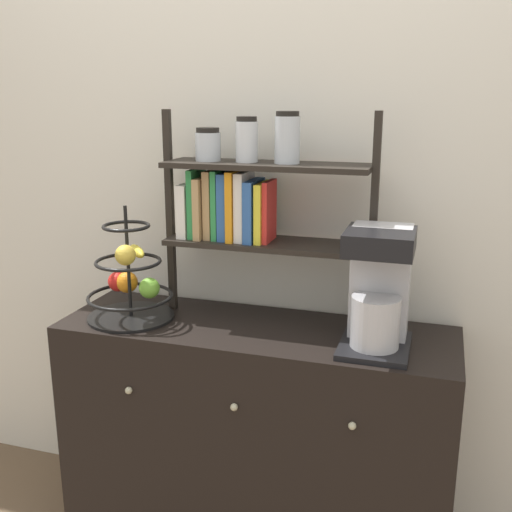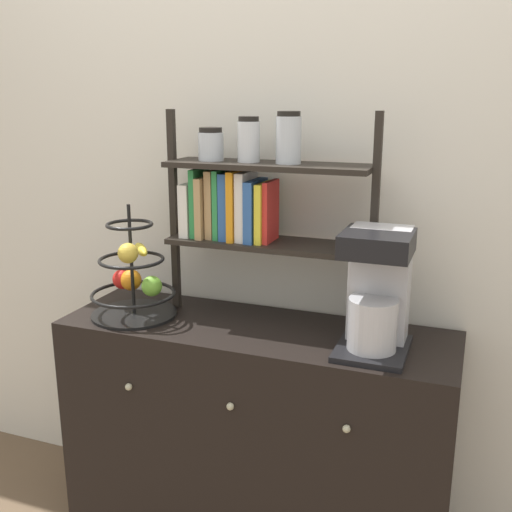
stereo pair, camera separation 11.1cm
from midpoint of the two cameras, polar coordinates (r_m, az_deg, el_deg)
name	(u,v)px [view 2 (the right image)]	position (r m, az deg, el deg)	size (l,w,h in m)	color
wall_back	(281,180)	(2.15, 3.86, 7.26)	(7.00, 0.05, 2.60)	silver
sideboard	(255,437)	(2.22, 1.41, -16.85)	(1.34, 0.44, 0.83)	black
coffee_maker	(377,290)	(1.85, 13.14, -3.21)	(0.21, 0.26, 0.38)	black
fruit_stand	(133,280)	(2.14, -10.15, -2.32)	(0.30, 0.30, 0.40)	black
shelf_hutch	(246,197)	(2.02, 0.65, 5.66)	(0.73, 0.20, 0.71)	black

